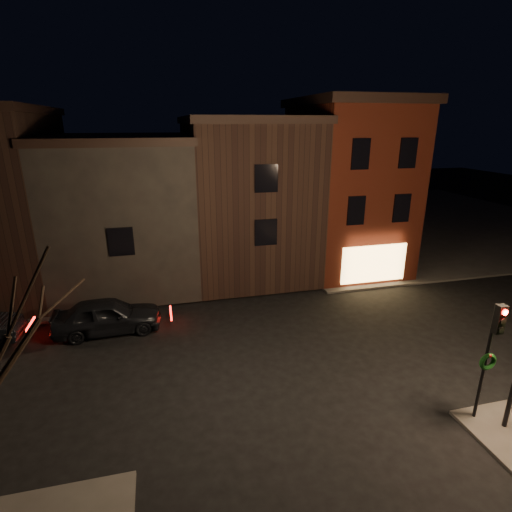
{
  "coord_description": "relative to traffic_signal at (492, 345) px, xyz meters",
  "views": [
    {
      "loc": [
        -3.83,
        -14.04,
        9.18
      ],
      "look_at": [
        0.43,
        3.28,
        3.2
      ],
      "focal_mm": 28.0,
      "sensor_mm": 36.0,
      "label": 1
    }
  ],
  "objects": [
    {
      "name": "ground",
      "position": [
        -5.6,
        5.51,
        -2.81
      ],
      "size": [
        120.0,
        120.0,
        0.0
      ],
      "primitive_type": "plane",
      "color": "black",
      "rests_on": "ground"
    },
    {
      "name": "row_building_a",
      "position": [
        -4.1,
        16.01,
        2.03
      ],
      "size": [
        7.3,
        10.3,
        9.4
      ],
      "color": "black",
      "rests_on": "ground"
    },
    {
      "name": "sidewalk_far_right",
      "position": [
        14.4,
        25.51,
        -2.75
      ],
      "size": [
        30.0,
        30.0,
        0.12
      ],
      "primitive_type": "cube",
      "color": "#2D2B28",
      "rests_on": "ground"
    },
    {
      "name": "parked_car_a",
      "position": [
        -12.1,
        9.02,
        -2.0
      ],
      "size": [
        4.79,
        2.05,
        1.61
      ],
      "primitive_type": "imported",
      "rotation": [
        0.0,
        0.0,
        1.6
      ],
      "color": "black",
      "rests_on": "ground"
    },
    {
      "name": "row_building_b",
      "position": [
        -11.35,
        16.01,
        1.53
      ],
      "size": [
        7.8,
        10.3,
        8.4
      ],
      "color": "black",
      "rests_on": "ground"
    },
    {
      "name": "traffic_signal",
      "position": [
        0.0,
        0.0,
        0.0
      ],
      "size": [
        0.58,
        0.38,
        4.05
      ],
      "color": "black",
      "rests_on": "sidewalk_near_right"
    },
    {
      "name": "corner_building",
      "position": [
        2.4,
        14.98,
        2.59
      ],
      "size": [
        6.5,
        8.5,
        10.5
      ],
      "color": "#501A0E",
      "rests_on": "ground"
    }
  ]
}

